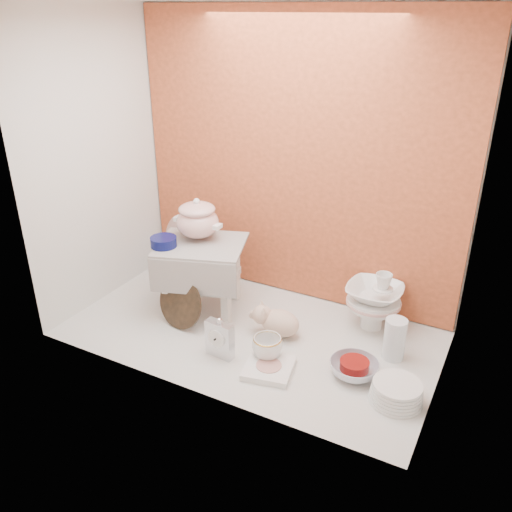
{
  "coord_description": "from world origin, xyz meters",
  "views": [
    {
      "loc": [
        1.07,
        -1.95,
        1.48
      ],
      "look_at": [
        0.02,
        0.02,
        0.42
      ],
      "focal_mm": 37.2,
      "sensor_mm": 36.0,
      "label": 1
    }
  ],
  "objects_px": {
    "mantel_clock": "(220,338)",
    "dinner_plate_stack": "(397,392)",
    "blue_white_vase": "(187,263)",
    "crystal_bowl": "(354,369)",
    "floral_platter": "(182,244)",
    "soup_tureen": "(197,218)",
    "step_stool": "(203,277)",
    "porcelain_tower": "(374,300)",
    "plush_pig": "(280,323)",
    "gold_rim_teacup": "(267,348)"
  },
  "relations": [
    {
      "from": "step_stool",
      "to": "floral_platter",
      "type": "bearing_deg",
      "value": 119.23
    },
    {
      "from": "step_stool",
      "to": "plush_pig",
      "type": "height_order",
      "value": "step_stool"
    },
    {
      "from": "floral_platter",
      "to": "crystal_bowl",
      "type": "bearing_deg",
      "value": -21.2
    },
    {
      "from": "floral_platter",
      "to": "blue_white_vase",
      "type": "xyz_separation_m",
      "value": [
        0.1,
        -0.1,
        -0.06
      ]
    },
    {
      "from": "step_stool",
      "to": "plush_pig",
      "type": "xyz_separation_m",
      "value": [
        0.48,
        -0.05,
        -0.12
      ]
    },
    {
      "from": "blue_white_vase",
      "to": "gold_rim_teacup",
      "type": "xyz_separation_m",
      "value": [
        0.76,
        -0.46,
        -0.06
      ]
    },
    {
      "from": "floral_platter",
      "to": "blue_white_vase",
      "type": "bearing_deg",
      "value": -44.02
    },
    {
      "from": "plush_pig",
      "to": "dinner_plate_stack",
      "type": "height_order",
      "value": "plush_pig"
    },
    {
      "from": "step_stool",
      "to": "crystal_bowl",
      "type": "bearing_deg",
      "value": -29.96
    },
    {
      "from": "soup_tureen",
      "to": "crystal_bowl",
      "type": "height_order",
      "value": "soup_tureen"
    },
    {
      "from": "blue_white_vase",
      "to": "crystal_bowl",
      "type": "bearing_deg",
      "value": -18.53
    },
    {
      "from": "floral_platter",
      "to": "blue_white_vase",
      "type": "distance_m",
      "value": 0.16
    },
    {
      "from": "floral_platter",
      "to": "mantel_clock",
      "type": "relative_size",
      "value": 1.81
    },
    {
      "from": "step_stool",
      "to": "gold_rim_teacup",
      "type": "height_order",
      "value": "step_stool"
    },
    {
      "from": "soup_tureen",
      "to": "floral_platter",
      "type": "xyz_separation_m",
      "value": [
        -0.3,
        0.26,
        -0.31
      ]
    },
    {
      "from": "step_stool",
      "to": "blue_white_vase",
      "type": "bearing_deg",
      "value": 120.29
    },
    {
      "from": "soup_tureen",
      "to": "mantel_clock",
      "type": "xyz_separation_m",
      "value": [
        0.35,
        -0.38,
        -0.39
      ]
    },
    {
      "from": "soup_tureen",
      "to": "blue_white_vase",
      "type": "relative_size",
      "value": 1.05
    },
    {
      "from": "blue_white_vase",
      "to": "mantel_clock",
      "type": "distance_m",
      "value": 0.77
    },
    {
      "from": "crystal_bowl",
      "to": "porcelain_tower",
      "type": "height_order",
      "value": "porcelain_tower"
    },
    {
      "from": "step_stool",
      "to": "mantel_clock",
      "type": "xyz_separation_m",
      "value": [
        0.3,
        -0.33,
        -0.09
      ]
    },
    {
      "from": "soup_tureen",
      "to": "crystal_bowl",
      "type": "relative_size",
      "value": 1.2
    },
    {
      "from": "floral_platter",
      "to": "mantel_clock",
      "type": "distance_m",
      "value": 0.92
    },
    {
      "from": "mantel_clock",
      "to": "gold_rim_teacup",
      "type": "xyz_separation_m",
      "value": [
        0.21,
        0.08,
        -0.03
      ]
    },
    {
      "from": "blue_white_vase",
      "to": "crystal_bowl",
      "type": "distance_m",
      "value": 1.21
    },
    {
      "from": "gold_rim_teacup",
      "to": "crystal_bowl",
      "type": "relative_size",
      "value": 0.64
    },
    {
      "from": "soup_tureen",
      "to": "gold_rim_teacup",
      "type": "xyz_separation_m",
      "value": [
        0.56,
        -0.3,
        -0.43
      ]
    },
    {
      "from": "step_stool",
      "to": "soup_tureen",
      "type": "xyz_separation_m",
      "value": [
        -0.05,
        0.05,
        0.3
      ]
    },
    {
      "from": "crystal_bowl",
      "to": "step_stool",
      "type": "bearing_deg",
      "value": 169.17
    },
    {
      "from": "dinner_plate_stack",
      "to": "crystal_bowl",
      "type": "xyz_separation_m",
      "value": [
        -0.21,
        0.08,
        -0.01
      ]
    },
    {
      "from": "floral_platter",
      "to": "mantel_clock",
      "type": "height_order",
      "value": "floral_platter"
    },
    {
      "from": "porcelain_tower",
      "to": "plush_pig",
      "type": "bearing_deg",
      "value": -142.07
    },
    {
      "from": "blue_white_vase",
      "to": "gold_rim_teacup",
      "type": "height_order",
      "value": "blue_white_vase"
    },
    {
      "from": "soup_tureen",
      "to": "floral_platter",
      "type": "relative_size",
      "value": 0.72
    },
    {
      "from": "floral_platter",
      "to": "plush_pig",
      "type": "xyz_separation_m",
      "value": [
        0.83,
        -0.36,
        -0.1
      ]
    },
    {
      "from": "crystal_bowl",
      "to": "porcelain_tower",
      "type": "xyz_separation_m",
      "value": [
        -0.05,
        0.42,
        0.12
      ]
    },
    {
      "from": "gold_rim_teacup",
      "to": "dinner_plate_stack",
      "type": "distance_m",
      "value": 0.6
    },
    {
      "from": "plush_pig",
      "to": "soup_tureen",
      "type": "bearing_deg",
      "value": 178.94
    },
    {
      "from": "soup_tureen",
      "to": "mantel_clock",
      "type": "height_order",
      "value": "soup_tureen"
    },
    {
      "from": "mantel_clock",
      "to": "gold_rim_teacup",
      "type": "height_order",
      "value": "mantel_clock"
    },
    {
      "from": "step_stool",
      "to": "crystal_bowl",
      "type": "relative_size",
      "value": 2.02
    },
    {
      "from": "soup_tureen",
      "to": "blue_white_vase",
      "type": "height_order",
      "value": "soup_tureen"
    },
    {
      "from": "porcelain_tower",
      "to": "step_stool",
      "type": "bearing_deg",
      "value": -163.89
    },
    {
      "from": "mantel_clock",
      "to": "dinner_plate_stack",
      "type": "distance_m",
      "value": 0.81
    },
    {
      "from": "mantel_clock",
      "to": "crystal_bowl",
      "type": "xyz_separation_m",
      "value": [
        0.6,
        0.15,
        -0.07
      ]
    },
    {
      "from": "gold_rim_teacup",
      "to": "porcelain_tower",
      "type": "relative_size",
      "value": 0.44
    },
    {
      "from": "dinner_plate_stack",
      "to": "porcelain_tower",
      "type": "distance_m",
      "value": 0.57
    },
    {
      "from": "blue_white_vase",
      "to": "porcelain_tower",
      "type": "height_order",
      "value": "porcelain_tower"
    },
    {
      "from": "floral_platter",
      "to": "plush_pig",
      "type": "bearing_deg",
      "value": -23.41
    },
    {
      "from": "soup_tureen",
      "to": "gold_rim_teacup",
      "type": "bearing_deg",
      "value": -28.3
    }
  ]
}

